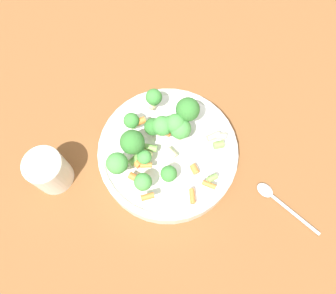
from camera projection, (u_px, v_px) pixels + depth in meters
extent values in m
plane|color=brown|center=(168.00, 157.00, 0.71)|extent=(3.00, 3.00, 0.00)
cylinder|color=white|center=(168.00, 154.00, 0.69)|extent=(0.29, 0.29, 0.04)
torus|color=white|center=(168.00, 150.00, 0.67)|extent=(0.29, 0.29, 0.01)
cylinder|color=#8CB766|center=(153.00, 131.00, 0.67)|extent=(0.01, 0.01, 0.01)
sphere|color=#33722D|center=(153.00, 127.00, 0.65)|extent=(0.04, 0.04, 0.04)
cylinder|color=#8CB766|center=(134.00, 147.00, 0.64)|extent=(0.02, 0.02, 0.02)
sphere|color=#33722D|center=(132.00, 142.00, 0.61)|extent=(0.05, 0.05, 0.05)
cylinder|color=#8CB766|center=(132.00, 125.00, 0.67)|extent=(0.01, 0.01, 0.02)
sphere|color=#3D8438|center=(131.00, 121.00, 0.65)|extent=(0.03, 0.03, 0.03)
cylinder|color=#8CB766|center=(154.00, 102.00, 0.68)|extent=(0.01, 0.01, 0.01)
sphere|color=#3D8438|center=(154.00, 97.00, 0.66)|extent=(0.03, 0.03, 0.03)
cylinder|color=#8CB766|center=(169.00, 176.00, 0.63)|extent=(0.01, 0.01, 0.01)
sphere|color=#3D8438|center=(169.00, 174.00, 0.62)|extent=(0.03, 0.03, 0.03)
cylinder|color=#8CB766|center=(145.00, 160.00, 0.64)|extent=(0.01, 0.01, 0.01)
sphere|color=#479342|center=(144.00, 157.00, 0.63)|extent=(0.03, 0.03, 0.03)
cylinder|color=#8CB766|center=(119.00, 168.00, 0.62)|extent=(0.01, 0.01, 0.02)
sphere|color=#479342|center=(117.00, 163.00, 0.60)|extent=(0.04, 0.04, 0.04)
cylinder|color=#8CB766|center=(171.00, 127.00, 0.65)|extent=(0.01, 0.01, 0.01)
sphere|color=#3D8438|center=(171.00, 123.00, 0.63)|extent=(0.03, 0.03, 0.03)
cylinder|color=#8CB766|center=(180.00, 135.00, 0.66)|extent=(0.01, 0.01, 0.02)
sphere|color=#479342|center=(180.00, 129.00, 0.63)|extent=(0.04, 0.04, 0.04)
cylinder|color=#8CB766|center=(187.00, 117.00, 0.65)|extent=(0.02, 0.02, 0.02)
sphere|color=#33722D|center=(188.00, 109.00, 0.63)|extent=(0.05, 0.05, 0.05)
cylinder|color=#8CB766|center=(136.00, 150.00, 0.65)|extent=(0.01, 0.01, 0.02)
sphere|color=#3D8438|center=(135.00, 145.00, 0.62)|extent=(0.04, 0.04, 0.04)
cylinder|color=#8CB766|center=(163.00, 131.00, 0.66)|extent=(0.01, 0.01, 0.02)
sphere|color=#479342|center=(162.00, 126.00, 0.64)|extent=(0.04, 0.04, 0.04)
cylinder|color=#8CB766|center=(175.00, 128.00, 0.65)|extent=(0.01, 0.01, 0.01)
sphere|color=#479342|center=(176.00, 123.00, 0.63)|extent=(0.04, 0.04, 0.04)
cylinder|color=#8CB766|center=(144.00, 185.00, 0.62)|extent=(0.01, 0.01, 0.01)
sphere|color=#479342|center=(143.00, 182.00, 0.60)|extent=(0.03, 0.03, 0.03)
cylinder|color=orange|center=(134.00, 177.00, 0.63)|extent=(0.02, 0.02, 0.01)
cylinder|color=#729E4C|center=(185.00, 118.00, 0.67)|extent=(0.01, 0.03, 0.01)
cylinder|color=beige|center=(153.00, 105.00, 0.69)|extent=(0.02, 0.02, 0.01)
cylinder|color=#729E4C|center=(118.00, 160.00, 0.65)|extent=(0.02, 0.02, 0.01)
cylinder|color=#729E4C|center=(182.00, 118.00, 0.67)|extent=(0.03, 0.02, 0.01)
cylinder|color=orange|center=(209.00, 185.00, 0.62)|extent=(0.03, 0.02, 0.01)
cylinder|color=#729E4C|center=(151.00, 148.00, 0.65)|extent=(0.03, 0.02, 0.01)
cylinder|color=beige|center=(172.00, 152.00, 0.65)|extent=(0.02, 0.02, 0.01)
cylinder|color=orange|center=(194.00, 169.00, 0.64)|extent=(0.02, 0.02, 0.01)
cylinder|color=orange|center=(172.00, 131.00, 0.66)|extent=(0.02, 0.02, 0.01)
cylinder|color=#729E4C|center=(212.00, 178.00, 0.63)|extent=(0.02, 0.02, 0.01)
cylinder|color=orange|center=(192.00, 196.00, 0.62)|extent=(0.02, 0.03, 0.01)
cylinder|color=orange|center=(148.00, 197.00, 0.60)|extent=(0.03, 0.02, 0.01)
cylinder|color=#729E4C|center=(219.00, 145.00, 0.65)|extent=(0.02, 0.02, 0.01)
cylinder|color=#729E4C|center=(134.00, 160.00, 0.64)|extent=(0.03, 0.03, 0.01)
cylinder|color=orange|center=(137.00, 163.00, 0.64)|extent=(0.02, 0.02, 0.01)
cylinder|color=beige|center=(219.00, 136.00, 0.65)|extent=(0.03, 0.02, 0.01)
cylinder|color=beige|center=(213.00, 136.00, 0.65)|extent=(0.03, 0.03, 0.01)
cylinder|color=orange|center=(146.00, 165.00, 0.63)|extent=(0.02, 0.01, 0.01)
cylinder|color=beige|center=(160.00, 131.00, 0.67)|extent=(0.02, 0.02, 0.01)
cylinder|color=orange|center=(140.00, 122.00, 0.66)|extent=(0.03, 0.02, 0.01)
cylinder|color=beige|center=(147.00, 153.00, 0.65)|extent=(0.03, 0.02, 0.01)
cylinder|color=silver|center=(49.00, 171.00, 0.65)|extent=(0.08, 0.08, 0.09)
torus|color=silver|center=(41.00, 164.00, 0.61)|extent=(0.08, 0.08, 0.01)
cylinder|color=silver|center=(295.00, 215.00, 0.66)|extent=(0.10, 0.07, 0.01)
ellipsoid|color=silver|center=(265.00, 190.00, 0.68)|extent=(0.04, 0.04, 0.01)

